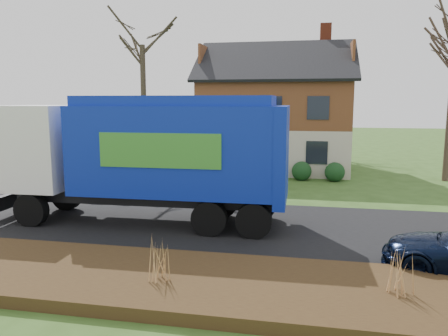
# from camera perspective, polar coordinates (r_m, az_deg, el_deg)

# --- Properties ---
(ground) EXTENTS (120.00, 120.00, 0.00)m
(ground) POSITION_cam_1_polar(r_m,az_deg,el_deg) (15.91, -4.58, -7.28)
(ground) COLOR #2E4A18
(ground) RESTS_ON ground
(road) EXTENTS (80.00, 7.00, 0.02)m
(road) POSITION_cam_1_polar(r_m,az_deg,el_deg) (15.91, -4.58, -7.25)
(road) COLOR black
(road) RESTS_ON ground
(mulch_verge) EXTENTS (80.00, 3.50, 0.30)m
(mulch_verge) POSITION_cam_1_polar(r_m,az_deg,el_deg) (11.14, -12.18, -13.84)
(mulch_verge) COLOR black
(mulch_verge) RESTS_ON ground
(main_house) EXTENTS (12.95, 8.95, 9.26)m
(main_house) POSITION_cam_1_polar(r_m,az_deg,el_deg) (28.75, 5.81, 8.02)
(main_house) COLOR beige
(main_house) RESTS_ON ground
(ranch_house) EXTENTS (9.80, 8.20, 3.70)m
(ranch_house) POSITION_cam_1_polar(r_m,az_deg,el_deg) (32.19, -19.14, 3.71)
(ranch_house) COLOR maroon
(ranch_house) RESTS_ON ground
(garbage_truck) EXTENTS (10.69, 3.02, 4.56)m
(garbage_truck) POSITION_cam_1_polar(r_m,az_deg,el_deg) (15.80, -10.09, 2.23)
(garbage_truck) COLOR black
(garbage_truck) RESTS_ON ground
(silver_sedan) EXTENTS (4.54, 2.52, 1.42)m
(silver_sedan) POSITION_cam_1_polar(r_m,az_deg,el_deg) (21.26, -15.73, -1.53)
(silver_sedan) COLOR #AAAEB2
(silver_sedan) RESTS_ON ground
(tree_front_west) EXTENTS (3.57, 3.57, 10.61)m
(tree_front_west) POSITION_cam_1_polar(r_m,az_deg,el_deg) (27.14, -10.71, 17.86)
(tree_front_west) COLOR #3A3023
(tree_front_west) RESTS_ON ground
(tree_back) EXTENTS (3.48, 3.48, 11.02)m
(tree_back) POSITION_cam_1_polar(r_m,az_deg,el_deg) (38.12, 10.62, 15.87)
(tree_back) COLOR #403026
(tree_back) RESTS_ON ground
(grass_clump_mid) EXTENTS (0.36, 0.30, 1.01)m
(grass_clump_mid) POSITION_cam_1_polar(r_m,az_deg,el_deg) (10.31, -8.56, -11.71)
(grass_clump_mid) COLOR tan
(grass_clump_mid) RESTS_ON mulch_verge
(grass_clump_east) EXTENTS (0.38, 0.31, 0.95)m
(grass_clump_east) POSITION_cam_1_polar(r_m,az_deg,el_deg) (10.27, 22.02, -12.55)
(grass_clump_east) COLOR tan
(grass_clump_east) RESTS_ON mulch_verge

